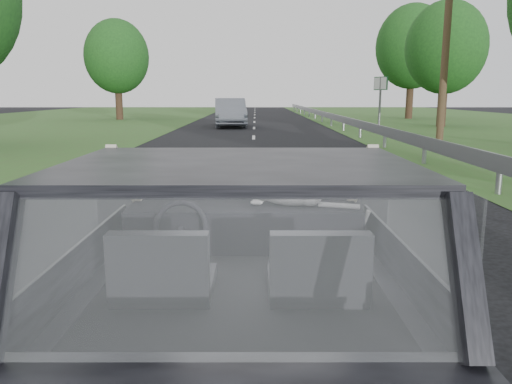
{
  "coord_description": "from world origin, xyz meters",
  "views": [
    {
      "loc": [
        0.08,
        -2.75,
        1.75
      ],
      "look_at": [
        0.08,
        0.51,
        1.12
      ],
      "focal_mm": 35.0,
      "sensor_mm": 36.0,
      "label": 1
    }
  ],
  "objects_px": {
    "utility_pole": "(447,28)",
    "highway_sign": "(380,105)",
    "cat": "(290,193)",
    "subject_car": "(242,275)",
    "other_car": "(230,112)"
  },
  "relations": [
    {
      "from": "subject_car",
      "to": "highway_sign",
      "type": "distance_m",
      "value": 22.13
    },
    {
      "from": "other_car",
      "to": "highway_sign",
      "type": "distance_m",
      "value": 8.41
    },
    {
      "from": "subject_car",
      "to": "utility_pole",
      "type": "bearing_deg",
      "value": 66.51
    },
    {
      "from": "subject_car",
      "to": "cat",
      "type": "xyz_separation_m",
      "value": [
        0.31,
        0.62,
        0.36
      ]
    },
    {
      "from": "highway_sign",
      "to": "utility_pole",
      "type": "distance_m",
      "value": 5.68
    },
    {
      "from": "subject_car",
      "to": "other_car",
      "type": "distance_m",
      "value": 25.42
    },
    {
      "from": "subject_car",
      "to": "utility_pole",
      "type": "height_order",
      "value": "utility_pole"
    },
    {
      "from": "subject_car",
      "to": "utility_pole",
      "type": "relative_size",
      "value": 0.48
    },
    {
      "from": "utility_pole",
      "to": "highway_sign",
      "type": "bearing_deg",
      "value": 104.23
    },
    {
      "from": "utility_pole",
      "to": "cat",
      "type": "bearing_deg",
      "value": -113.35
    },
    {
      "from": "other_car",
      "to": "highway_sign",
      "type": "bearing_deg",
      "value": -33.86
    },
    {
      "from": "other_car",
      "to": "utility_pole",
      "type": "xyz_separation_m",
      "value": [
        8.53,
        -8.83,
        3.39
      ]
    },
    {
      "from": "cat",
      "to": "utility_pole",
      "type": "relative_size",
      "value": 0.07
    },
    {
      "from": "other_car",
      "to": "utility_pole",
      "type": "height_order",
      "value": "utility_pole"
    },
    {
      "from": "subject_car",
      "to": "cat",
      "type": "relative_size",
      "value": 6.93
    }
  ]
}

